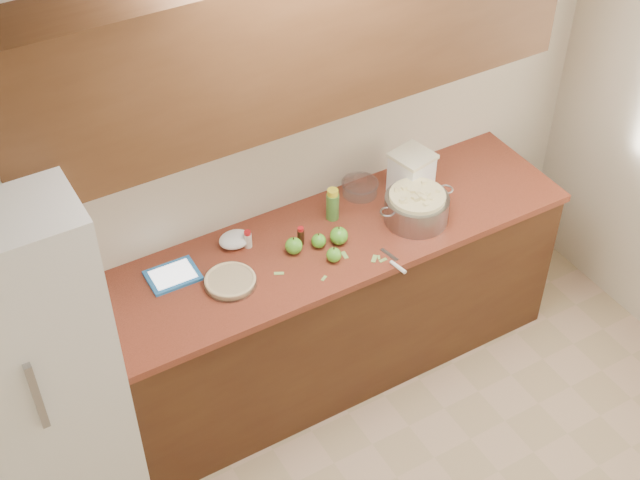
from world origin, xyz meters
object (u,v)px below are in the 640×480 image
pie (230,281)px  colander (416,207)px  tablet (173,275)px  flour_canister (411,173)px

pie → colander: 1.00m
pie → colander: colander is taller
tablet → pie: bearing=-39.9°
colander → tablet: (-1.20, 0.22, -0.07)m
flour_canister → tablet: size_ratio=0.98×
pie → tablet: bearing=139.0°
pie → colander: bearing=-2.5°
pie → colander: size_ratio=0.58×
colander → flour_canister: (0.10, 0.20, 0.04)m
flour_canister → tablet: flour_canister is taller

